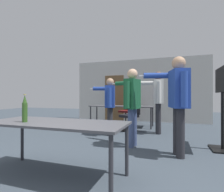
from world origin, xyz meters
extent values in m
cube|color=beige|center=(0.00, 6.19, 1.36)|extent=(5.82, 0.10, 2.72)
cube|color=brown|center=(-1.10, 6.13, 1.02)|extent=(0.90, 0.02, 2.05)
cube|color=#4C4C51|center=(-0.13, 0.51, 0.73)|extent=(1.96, 0.79, 0.03)
cylinder|color=#2D2D33|center=(0.79, 0.17, 0.36)|extent=(0.05, 0.05, 0.71)
cylinder|color=#2D2D33|center=(-1.05, 0.84, 0.36)|extent=(0.05, 0.05, 0.71)
cylinder|color=#2D2D33|center=(0.79, 0.84, 0.36)|extent=(0.05, 0.05, 0.71)
cube|color=#4C4C51|center=(-0.36, 4.68, 0.73)|extent=(2.33, 0.70, 0.03)
cylinder|color=#2D2D33|center=(-1.47, 4.39, 0.36)|extent=(0.05, 0.05, 0.71)
cylinder|color=#2D2D33|center=(0.74, 4.39, 0.36)|extent=(0.05, 0.05, 0.71)
cylinder|color=#2D2D33|center=(-1.47, 4.97, 0.36)|extent=(0.05, 0.05, 0.71)
cylinder|color=#2D2D33|center=(0.74, 4.97, 0.36)|extent=(0.05, 0.05, 0.71)
cube|color=black|center=(2.36, 2.57, 0.01)|extent=(0.44, 0.56, 0.03)
cylinder|color=black|center=(2.36, 2.57, 0.60)|extent=(0.06, 0.06, 1.15)
cube|color=black|center=(2.36, 2.57, 1.44)|extent=(0.04, 1.03, 0.52)
cube|color=black|center=(2.38, 2.57, 1.44)|extent=(0.01, 0.95, 0.46)
cylinder|color=#3D4C75|center=(0.55, 2.17, 0.41)|extent=(0.13, 0.13, 0.82)
cylinder|color=#3D4C75|center=(0.59, 2.34, 0.41)|extent=(0.13, 0.13, 0.82)
cube|color=#195633|center=(0.57, 2.26, 1.14)|extent=(0.31, 0.45, 0.65)
sphere|color=#DBAD89|center=(0.57, 2.26, 1.58)|extent=(0.23, 0.23, 0.23)
cylinder|color=#195633|center=(0.51, 2.01, 1.13)|extent=(0.10, 0.10, 0.56)
cylinder|color=#195633|center=(0.35, 2.57, 1.41)|extent=(0.57, 0.21, 0.10)
cube|color=white|center=(0.05, 2.63, 1.41)|extent=(0.12, 0.06, 0.03)
cylinder|color=#28282D|center=(1.03, 3.71, 0.44)|extent=(0.15, 0.15, 0.88)
cylinder|color=#28282D|center=(1.00, 3.90, 0.44)|extent=(0.15, 0.15, 0.88)
cube|color=silver|center=(1.01, 3.80, 1.23)|extent=(0.33, 0.51, 0.70)
sphere|color=brown|center=(1.01, 3.80, 1.70)|extent=(0.24, 0.24, 0.24)
cylinder|color=silver|center=(1.06, 3.52, 1.21)|extent=(0.11, 0.11, 0.60)
cylinder|color=silver|center=(0.67, 4.05, 1.51)|extent=(0.61, 0.20, 0.11)
cube|color=white|center=(0.34, 4.00, 1.51)|extent=(0.12, 0.05, 0.03)
cylinder|color=#28282D|center=(1.53, 1.81, 0.44)|extent=(0.15, 0.15, 0.88)
cylinder|color=#28282D|center=(1.48, 2.01, 0.44)|extent=(0.15, 0.15, 0.88)
cube|color=#23429E|center=(1.50, 1.91, 1.23)|extent=(0.38, 0.52, 0.69)
sphere|color=tan|center=(1.50, 1.91, 1.70)|extent=(0.24, 0.24, 0.24)
cylinder|color=#23429E|center=(1.58, 1.63, 1.21)|extent=(0.11, 0.11, 0.60)
cylinder|color=#23429E|center=(1.14, 2.12, 1.51)|extent=(0.61, 0.26, 0.11)
cube|color=white|center=(0.82, 2.03, 1.51)|extent=(0.13, 0.07, 0.03)
cylinder|color=#28282D|center=(-0.24, 3.08, 0.39)|extent=(0.15, 0.15, 0.78)
cylinder|color=#28282D|center=(-0.30, 3.27, 0.39)|extent=(0.15, 0.15, 0.78)
cube|color=#23429E|center=(-0.27, 3.18, 1.09)|extent=(0.39, 0.53, 0.61)
sphere|color=tan|center=(-0.27, 3.18, 1.50)|extent=(0.22, 0.22, 0.22)
cylinder|color=#23429E|center=(-0.19, 2.89, 1.06)|extent=(0.11, 0.11, 0.53)
cylinder|color=#23429E|center=(-0.61, 3.39, 1.32)|extent=(0.54, 0.26, 0.11)
cube|color=white|center=(-0.89, 3.30, 1.32)|extent=(0.13, 0.07, 0.03)
cylinder|color=black|center=(-0.40, 5.49, 0.01)|extent=(0.52, 0.52, 0.03)
cylinder|color=black|center=(-0.40, 5.49, 0.23)|extent=(0.06, 0.06, 0.40)
cube|color=maroon|center=(-0.40, 5.49, 0.47)|extent=(0.56, 0.56, 0.08)
cube|color=maroon|center=(-0.33, 5.74, 0.72)|extent=(0.44, 0.17, 0.42)
cylinder|color=black|center=(0.11, 3.91, 0.01)|extent=(0.52, 0.52, 0.03)
cylinder|color=black|center=(0.11, 3.91, 0.23)|extent=(0.06, 0.06, 0.40)
cube|color=black|center=(0.11, 3.91, 0.47)|extent=(0.63, 0.63, 0.08)
cube|color=black|center=(0.24, 4.13, 0.72)|extent=(0.40, 0.28, 0.42)
cylinder|color=#2D511E|center=(-0.51, 0.36, 0.87)|extent=(0.07, 0.07, 0.25)
cone|color=#2D511E|center=(-0.51, 0.36, 1.05)|extent=(0.06, 0.06, 0.11)
cylinder|color=gold|center=(-0.51, 0.36, 1.12)|extent=(0.03, 0.03, 0.01)
cylinder|color=#E05123|center=(-0.61, 4.58, 0.79)|extent=(0.08, 0.08, 0.10)
camera|label=1|loc=(1.36, -1.50, 1.09)|focal=28.00mm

